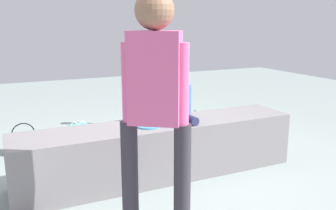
{
  "coord_description": "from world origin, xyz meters",
  "views": [
    {
      "loc": [
        -1.22,
        -2.78,
        1.34
      ],
      "look_at": [
        -0.1,
        -0.38,
        0.73
      ],
      "focal_mm": 38.87,
      "sensor_mm": 36.0,
      "label": 1
    }
  ],
  "objects_px": {
    "child_seated": "(178,97)",
    "handbag_black_leather": "(24,142)",
    "gift_bag": "(79,141)",
    "cake_plate": "(149,124)",
    "handbag_brown_canvas": "(80,160)",
    "adult_standing": "(155,93)",
    "water_bottle_near_gift": "(195,119)",
    "water_bottle_far_side": "(104,151)"
  },
  "relations": [
    {
      "from": "adult_standing",
      "to": "water_bottle_far_side",
      "type": "relative_size",
      "value": 7.86
    },
    {
      "from": "handbag_brown_canvas",
      "to": "cake_plate",
      "type": "bearing_deg",
      "value": -41.28
    },
    {
      "from": "water_bottle_far_side",
      "to": "handbag_black_leather",
      "type": "height_order",
      "value": "handbag_black_leather"
    },
    {
      "from": "handbag_black_leather",
      "to": "water_bottle_far_side",
      "type": "bearing_deg",
      "value": -39.18
    },
    {
      "from": "adult_standing",
      "to": "water_bottle_far_side",
      "type": "xyz_separation_m",
      "value": [
        0.02,
        1.36,
        -0.83
      ]
    },
    {
      "from": "handbag_brown_canvas",
      "to": "adult_standing",
      "type": "bearing_deg",
      "value": -78.01
    },
    {
      "from": "water_bottle_near_gift",
      "to": "adult_standing",
      "type": "bearing_deg",
      "value": -125.3
    },
    {
      "from": "water_bottle_far_side",
      "to": "handbag_brown_canvas",
      "type": "bearing_deg",
      "value": -147.15
    },
    {
      "from": "gift_bag",
      "to": "handbag_brown_canvas",
      "type": "bearing_deg",
      "value": -101.86
    },
    {
      "from": "gift_bag",
      "to": "handbag_black_leather",
      "type": "distance_m",
      "value": 0.63
    },
    {
      "from": "water_bottle_near_gift",
      "to": "water_bottle_far_side",
      "type": "xyz_separation_m",
      "value": [
        -1.39,
        -0.63,
        -0.01
      ]
    },
    {
      "from": "cake_plate",
      "to": "handbag_brown_canvas",
      "type": "bearing_deg",
      "value": 138.72
    },
    {
      "from": "adult_standing",
      "to": "handbag_brown_canvas",
      "type": "distance_m",
      "value": 1.46
    },
    {
      "from": "child_seated",
      "to": "handbag_black_leather",
      "type": "height_order",
      "value": "child_seated"
    },
    {
      "from": "adult_standing",
      "to": "water_bottle_near_gift",
      "type": "height_order",
      "value": "adult_standing"
    },
    {
      "from": "cake_plate",
      "to": "handbag_black_leather",
      "type": "bearing_deg",
      "value": 128.1
    },
    {
      "from": "cake_plate",
      "to": "child_seated",
      "type": "bearing_deg",
      "value": 10.06
    },
    {
      "from": "handbag_black_leather",
      "to": "handbag_brown_canvas",
      "type": "distance_m",
      "value": 0.86
    },
    {
      "from": "child_seated",
      "to": "cake_plate",
      "type": "xyz_separation_m",
      "value": [
        -0.29,
        -0.05,
        -0.19
      ]
    },
    {
      "from": "child_seated",
      "to": "handbag_brown_canvas",
      "type": "relative_size",
      "value": 1.63
    },
    {
      "from": "child_seated",
      "to": "gift_bag",
      "type": "height_order",
      "value": "child_seated"
    },
    {
      "from": "adult_standing",
      "to": "cake_plate",
      "type": "distance_m",
      "value": 0.88
    },
    {
      "from": "child_seated",
      "to": "water_bottle_near_gift",
      "type": "height_order",
      "value": "child_seated"
    },
    {
      "from": "adult_standing",
      "to": "cake_plate",
      "type": "bearing_deg",
      "value": 70.63
    },
    {
      "from": "child_seated",
      "to": "handbag_black_leather",
      "type": "relative_size",
      "value": 1.51
    },
    {
      "from": "adult_standing",
      "to": "handbag_brown_canvas",
      "type": "relative_size",
      "value": 5.11
    },
    {
      "from": "cake_plate",
      "to": "gift_bag",
      "type": "bearing_deg",
      "value": 117.83
    },
    {
      "from": "cake_plate",
      "to": "gift_bag",
      "type": "xyz_separation_m",
      "value": [
        -0.43,
        0.82,
        -0.34
      ]
    },
    {
      "from": "gift_bag",
      "to": "handbag_brown_canvas",
      "type": "relative_size",
      "value": 1.25
    },
    {
      "from": "water_bottle_near_gift",
      "to": "handbag_black_leather",
      "type": "distance_m",
      "value": 2.09
    },
    {
      "from": "gift_bag",
      "to": "water_bottle_near_gift",
      "type": "relative_size",
      "value": 1.65
    },
    {
      "from": "gift_bag",
      "to": "cake_plate",
      "type": "bearing_deg",
      "value": -62.17
    },
    {
      "from": "adult_standing",
      "to": "gift_bag",
      "type": "distance_m",
      "value": 1.74
    },
    {
      "from": "gift_bag",
      "to": "handbag_brown_canvas",
      "type": "distance_m",
      "value": 0.39
    },
    {
      "from": "cake_plate",
      "to": "handbag_brown_canvas",
      "type": "xyz_separation_m",
      "value": [
        -0.51,
        0.45,
        -0.4
      ]
    },
    {
      "from": "handbag_brown_canvas",
      "to": "child_seated",
      "type": "bearing_deg",
      "value": -26.23
    },
    {
      "from": "cake_plate",
      "to": "water_bottle_near_gift",
      "type": "xyz_separation_m",
      "value": [
        1.15,
        1.26,
        -0.4
      ]
    },
    {
      "from": "adult_standing",
      "to": "cake_plate",
      "type": "height_order",
      "value": "adult_standing"
    },
    {
      "from": "cake_plate",
      "to": "gift_bag",
      "type": "distance_m",
      "value": 0.99
    },
    {
      "from": "gift_bag",
      "to": "handbag_black_leather",
      "type": "bearing_deg",
      "value": 143.45
    },
    {
      "from": "child_seated",
      "to": "water_bottle_near_gift",
      "type": "xyz_separation_m",
      "value": [
        0.86,
        1.2,
        -0.59
      ]
    },
    {
      "from": "handbag_black_leather",
      "to": "handbag_brown_canvas",
      "type": "height_order",
      "value": "handbag_black_leather"
    }
  ]
}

